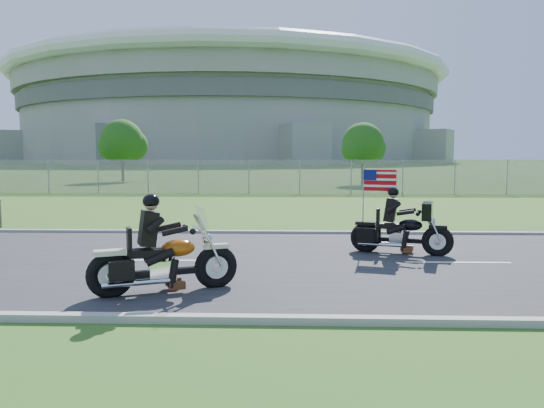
{
  "coord_description": "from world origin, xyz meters",
  "views": [
    {
      "loc": [
        0.47,
        -11.12,
        2.31
      ],
      "look_at": [
        0.08,
        0.0,
        1.27
      ],
      "focal_mm": 35.0,
      "sensor_mm": 36.0,
      "label": 1
    }
  ],
  "objects": [
    {
      "name": "ground",
      "position": [
        0.0,
        0.0,
        0.0
      ],
      "size": [
        420.0,
        420.0,
        0.0
      ],
      "primitive_type": "plane",
      "color": "#344B17",
      "rests_on": "ground"
    },
    {
      "name": "road",
      "position": [
        0.0,
        0.0,
        0.02
      ],
      "size": [
        120.0,
        8.0,
        0.04
      ],
      "primitive_type": "cube",
      "color": "#28282B",
      "rests_on": "ground"
    },
    {
      "name": "curb_north",
      "position": [
        0.0,
        4.05,
        0.05
      ],
      "size": [
        120.0,
        0.18,
        0.12
      ],
      "primitive_type": "cube",
      "color": "#9E9B93",
      "rests_on": "ground"
    },
    {
      "name": "curb_south",
      "position": [
        0.0,
        -4.05,
        0.05
      ],
      "size": [
        120.0,
        0.18,
        0.12
      ],
      "primitive_type": "cube",
      "color": "#9E9B93",
      "rests_on": "ground"
    },
    {
      "name": "fence",
      "position": [
        -5.0,
        20.0,
        1.0
      ],
      "size": [
        60.0,
        0.03,
        2.0
      ],
      "primitive_type": "cube",
      "color": "gray",
      "rests_on": "ground"
    },
    {
      "name": "stadium",
      "position": [
        -20.0,
        170.0,
        15.58
      ],
      "size": [
        140.4,
        140.4,
        29.2
      ],
      "color": "#A3A099",
      "rests_on": "ground"
    },
    {
      "name": "tree_fence_near",
      "position": [
        6.04,
        30.04,
        2.97
      ],
      "size": [
        3.52,
        3.28,
        4.75
      ],
      "color": "#382316",
      "rests_on": "ground"
    },
    {
      "name": "tree_fence_mid",
      "position": [
        -13.95,
        34.04,
        3.3
      ],
      "size": [
        3.96,
        3.69,
        5.3
      ],
      "color": "#382316",
      "rests_on": "ground"
    },
    {
      "name": "motorcycle_lead",
      "position": [
        -1.64,
        -2.58,
        0.53
      ],
      "size": [
        2.36,
        1.27,
        1.69
      ],
      "rotation": [
        0.0,
        0.0,
        0.42
      ],
      "color": "black",
      "rests_on": "ground"
    },
    {
      "name": "motorcycle_follow",
      "position": [
        2.99,
        1.0,
        0.54
      ],
      "size": [
        2.27,
        1.08,
        1.94
      ],
      "rotation": [
        0.0,
        0.0,
        -0.3
      ],
      "color": "black",
      "rests_on": "ground"
    }
  ]
}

